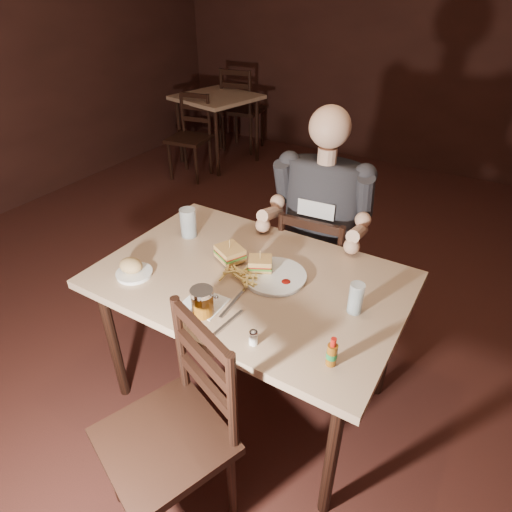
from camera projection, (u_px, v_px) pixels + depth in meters
The scene contains 23 objects.
room_shell at pixel (258, 115), 1.79m from camera, with size 7.00×7.00×7.00m.
main_table at pixel (250, 289), 1.94m from camera, with size 1.35×0.91×0.77m.
bg_table at pixel (217, 104), 4.84m from camera, with size 0.95×0.95×0.77m.
chair_far at pixel (317, 272), 2.51m from camera, with size 0.40×0.44×0.86m, color black, non-canonical shape.
chair_near at pixel (164, 441), 1.56m from camera, with size 0.43×0.47×0.92m, color black, non-canonical shape.
bg_chair_far at pixel (243, 109), 5.33m from camera, with size 0.46×0.50×0.99m, color black, non-canonical shape.
bg_chair_near at pixel (189, 139), 4.58m from camera, with size 0.40×0.44×0.86m, color black, non-canonical shape.
diner at pixel (321, 200), 2.21m from camera, with size 0.54×0.43×0.94m, color #27272B, non-canonical shape.
dinner_plate at pixel (274, 277), 1.88m from camera, with size 0.27×0.27×0.02m, color white.
sandwich_left at pixel (230, 249), 1.96m from camera, with size 0.12×0.10×0.10m, color #DEA958, non-canonical shape.
sandwich_right at pixel (260, 261), 1.89m from camera, with size 0.10×0.08×0.09m, color #DEA958, non-canonical shape.
fries_pile at pixel (237, 274), 1.85m from camera, with size 0.22×0.16×0.04m, color #EACA6E, non-canonical shape.
ketchup_dollop at pixel (286, 282), 1.83m from camera, with size 0.04×0.04×0.01m, color maroon.
glass_left at pixel (188, 223), 2.16m from camera, with size 0.08×0.08×0.15m, color silver.
glass_right at pixel (356, 298), 1.66m from camera, with size 0.06×0.06×0.13m, color silver.
hot_sauce at pixel (332, 352), 1.44m from camera, with size 0.04×0.04×0.12m, color brown, non-canonical shape.
salt_shaker at pixel (253, 337), 1.53m from camera, with size 0.03×0.03×0.06m, color white, non-canonical shape.
syrup_dispenser at pixel (202, 302), 1.66m from camera, with size 0.09×0.09×0.12m, color brown, non-canonical shape.
napkin at pixel (204, 303), 1.74m from camera, with size 0.16×0.15×0.00m, color white.
knife at pixel (233, 303), 1.74m from camera, with size 0.01×0.20×0.00m, color silver.
fork at pixel (228, 322), 1.64m from camera, with size 0.01×0.17×0.01m, color silver.
side_plate at pixel (134, 274), 1.90m from camera, with size 0.16×0.16×0.01m, color white.
bread_roll at pixel (131, 265), 1.89m from camera, with size 0.11×0.09×0.06m, color tan.
Camera 1 is at (0.92, -1.57, 1.89)m, focal length 30.00 mm.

